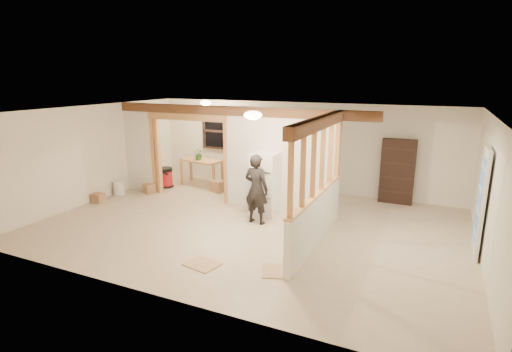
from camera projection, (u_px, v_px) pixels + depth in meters
The scene contains 30 objects.
floor at pixel (251, 225), 8.87m from camera, with size 9.00×6.50×0.01m, color #C6AF93.
ceiling at pixel (250, 111), 8.26m from camera, with size 9.00×6.50×0.01m, color white.
wall_back at pixel (299, 147), 11.42m from camera, with size 9.00×0.01×2.50m, color silver.
wall_front at pixel (152, 217), 5.70m from camera, with size 9.00×0.01×2.50m, color silver.
wall_left at pixel (95, 154), 10.39m from camera, with size 0.01×6.50×2.50m, color silver.
wall_right at pixel (490, 196), 6.73m from camera, with size 0.01×6.50×2.50m, color silver.
partition_left_stub at pixel (140, 148), 11.27m from camera, with size 0.90×0.12×2.50m, color silver.
partition_center at pixel (279, 160), 9.54m from camera, with size 2.80×0.12×2.50m, color silver.
doorway_frame at pixel (189, 158), 10.63m from camera, with size 2.46×0.14×2.20m, color tan.
header_beam_back at pixel (234, 111), 9.75m from camera, with size 7.00×0.18×0.22m, color brown.
header_beam_right at pixel (320, 123), 7.28m from camera, with size 0.18×3.30×0.22m, color brown.
pony_wall at pixel (316, 220), 7.74m from camera, with size 0.12×3.20×1.00m, color silver.
stud_partition at pixel (318, 161), 7.46m from camera, with size 0.14×3.20×1.32m, color tan.
window_back at pixel (219, 131), 12.34m from camera, with size 1.12×0.10×1.10m, color black.
french_door at pixel (481, 203), 7.18m from camera, with size 0.12×0.86×2.00m, color white.
ceiling_dome_main at pixel (253, 115), 7.70m from camera, with size 0.36×0.36×0.16m, color #FFEABF.
ceiling_dome_util at pixel (206, 103), 11.30m from camera, with size 0.32×0.32×0.14m, color #FFEABF.
hanging_bulb at pixel (208, 116), 10.56m from camera, with size 0.07×0.07×0.07m, color #FFD88C.
refrigerator at pixel (265, 184), 9.43m from camera, with size 0.61×0.59×1.48m, color silver.
woman at pixel (256, 189), 8.81m from camera, with size 0.57×0.38×1.57m, color black.
work_table at pixel (202, 172), 12.08m from camera, with size 1.23×0.61×0.77m, color tan.
potted_plant at pixel (199, 154), 11.91m from camera, with size 0.31×0.27×0.35m, color #225D27.
shop_vac at pixel (166, 177), 11.82m from camera, with size 0.46×0.46×0.59m, color red.
bookshelf at pixel (397, 171), 10.23m from camera, with size 0.83×0.28×1.67m, color black.
bucket at pixel (119, 188), 11.07m from camera, with size 0.30×0.30×0.38m, color white.
box_util_a at pixel (218, 186), 11.42m from camera, with size 0.36×0.31×0.31m, color #AA7952.
box_util_b at pixel (150, 188), 11.26m from camera, with size 0.29×0.29×0.27m, color #AA7952.
box_front at pixel (98, 198), 10.42m from camera, with size 0.29×0.24×0.24m, color #AA7952.
floor_panel_near at pixel (277, 271), 6.74m from camera, with size 0.51×0.51×0.02m, color tan.
floor_panel_far at pixel (202, 264), 6.99m from camera, with size 0.57×0.45×0.02m, color tan.
Camera 1 is at (3.61, -7.51, 3.21)m, focal length 28.00 mm.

